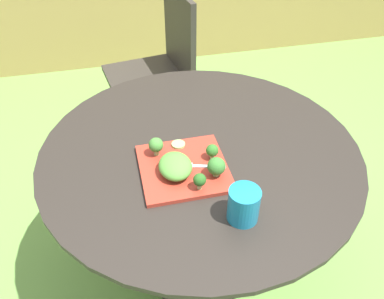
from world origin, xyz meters
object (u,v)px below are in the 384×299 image
Objects in this scene: salad_plate at (184,168)px; fork at (198,166)px; drinking_glass at (243,206)px; patio_chair at (162,61)px.

fork is (0.04, -0.01, 0.01)m from salad_plate.
drinking_glass is (0.12, -0.23, 0.04)m from salad_plate.
patio_chair is 8.73× the size of drinking_glass.
drinking_glass is at bearing -70.91° from fork.
patio_chair is 5.90× the size of fork.
fork is (-0.06, -1.11, 0.19)m from patio_chair.
salad_plate is at bearing -95.65° from patio_chair.
fork is at bearing -14.09° from salad_plate.
patio_chair is 1.13m from fork.
salad_plate is 2.68× the size of drinking_glass.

